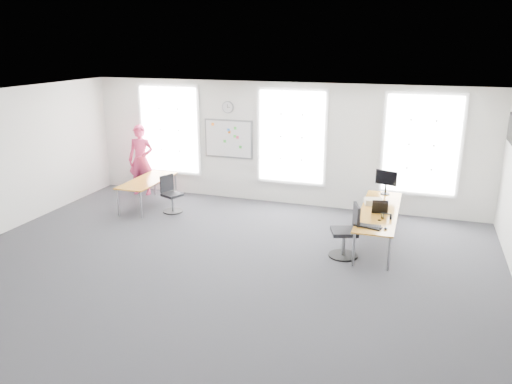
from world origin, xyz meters
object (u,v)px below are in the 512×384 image
(keyboard, at_px, (368,226))
(monitor, at_px, (386,180))
(person, at_px, (141,160))
(headphones, at_px, (386,216))
(desk_right, at_px, (379,212))
(chair_right, at_px, (347,234))
(chair_left, at_px, (171,196))
(desk_left, at_px, (148,182))

(keyboard, bearing_deg, monitor, 102.01)
(keyboard, height_order, monitor, monitor)
(person, distance_m, headphones, 6.72)
(person, distance_m, keyboard, 6.63)
(desk_right, bearing_deg, person, 167.28)
(chair_right, relative_size, chair_left, 1.17)
(monitor, bearing_deg, keyboard, -74.47)
(desk_right, bearing_deg, headphones, -70.15)
(chair_right, bearing_deg, headphones, 106.61)
(keyboard, distance_m, monitor, 2.21)
(monitor, bearing_deg, desk_left, -154.94)
(person, bearing_deg, desk_left, -61.38)
(person, xyz_separation_m, monitor, (6.29, -0.25, 0.07))
(desk_right, relative_size, monitor, 5.09)
(desk_right, distance_m, desk_left, 5.63)
(desk_right, height_order, keyboard, keyboard)
(desk_left, xyz_separation_m, monitor, (5.62, 0.61, 0.38))
(desk_right, xyz_separation_m, person, (-6.27, 1.42, 0.30))
(chair_right, bearing_deg, person, -130.44)
(desk_left, bearing_deg, monitor, 6.15)
(chair_left, bearing_deg, headphones, -76.31)
(desk_right, height_order, monitor, monitor)
(chair_right, height_order, person, person)
(chair_right, xyz_separation_m, headphones, (0.66, 0.46, 0.27))
(desk_left, relative_size, headphones, 9.32)
(desk_right, relative_size, keyboard, 5.58)
(chair_right, relative_size, headphones, 5.24)
(desk_right, height_order, person, person)
(keyboard, bearing_deg, headphones, 78.28)
(person, xyz_separation_m, headphones, (6.44, -1.89, -0.20))
(desk_left, bearing_deg, keyboard, -16.07)
(desk_left, distance_m, person, 1.13)
(desk_right, bearing_deg, chair_right, -117.58)
(person, height_order, monitor, person)
(chair_left, bearing_deg, desk_right, -71.16)
(headphones, bearing_deg, chair_left, 163.19)
(person, height_order, keyboard, person)
(desk_right, relative_size, headphones, 14.00)
(headphones, bearing_deg, person, 156.25)
(chair_left, xyz_separation_m, person, (-1.40, 1.05, 0.54))
(desk_right, distance_m, chair_right, 1.07)
(desk_left, xyz_separation_m, chair_left, (0.73, -0.20, -0.23))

